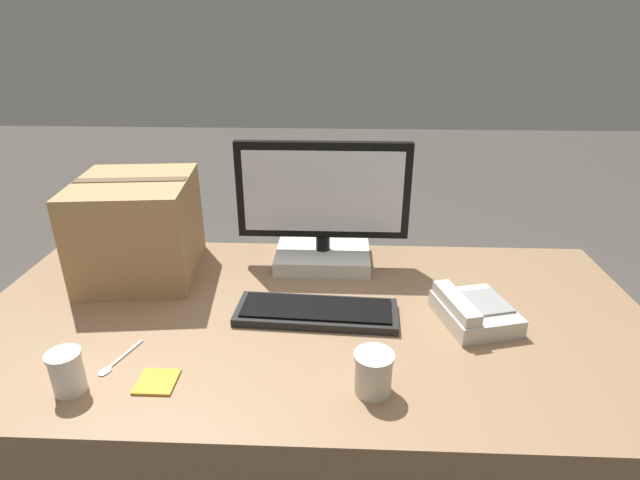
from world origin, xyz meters
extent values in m
cube|color=#8C6B4C|center=(0.00, 0.00, 0.36)|extent=(1.80, 0.90, 0.72)
cube|color=white|center=(0.02, 0.31, 0.74)|extent=(0.30, 0.23, 0.05)
cylinder|color=black|center=(0.02, 0.31, 0.79)|extent=(0.04, 0.04, 0.05)
cube|color=black|center=(0.02, 0.31, 0.96)|extent=(0.53, 0.03, 0.30)
cube|color=white|center=(0.02, 0.29, 0.96)|extent=(0.48, 0.01, 0.25)
cube|color=black|center=(0.02, -0.01, 0.73)|extent=(0.43, 0.17, 0.02)
cube|color=black|center=(0.02, -0.01, 0.74)|extent=(0.40, 0.14, 0.01)
cube|color=beige|center=(0.43, -0.01, 0.74)|extent=(0.22, 0.24, 0.05)
cube|color=beige|center=(0.37, -0.03, 0.78)|extent=(0.09, 0.19, 0.03)
cube|color=gray|center=(0.46, 0.00, 0.77)|extent=(0.12, 0.14, 0.01)
cylinder|color=white|center=(-0.49, -0.32, 0.76)|extent=(0.07, 0.07, 0.09)
cylinder|color=white|center=(-0.49, -0.32, 0.81)|extent=(0.07, 0.07, 0.01)
cylinder|color=beige|center=(0.15, -0.29, 0.76)|extent=(0.08, 0.08, 0.09)
cylinder|color=beige|center=(0.15, -0.29, 0.81)|extent=(0.09, 0.09, 0.01)
cube|color=silver|center=(-0.42, -0.19, 0.72)|extent=(0.04, 0.11, 0.00)
ellipsoid|color=silver|center=(-0.45, -0.26, 0.72)|extent=(0.03, 0.04, 0.00)
cube|color=tan|center=(-0.53, 0.22, 0.86)|extent=(0.36, 0.39, 0.30)
cube|color=brown|center=(-0.53, 0.22, 1.01)|extent=(0.32, 0.07, 0.00)
cube|color=gold|center=(-0.32, -0.29, 0.72)|extent=(0.08, 0.08, 0.01)
camera|label=1|loc=(0.07, -1.13, 1.44)|focal=28.00mm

